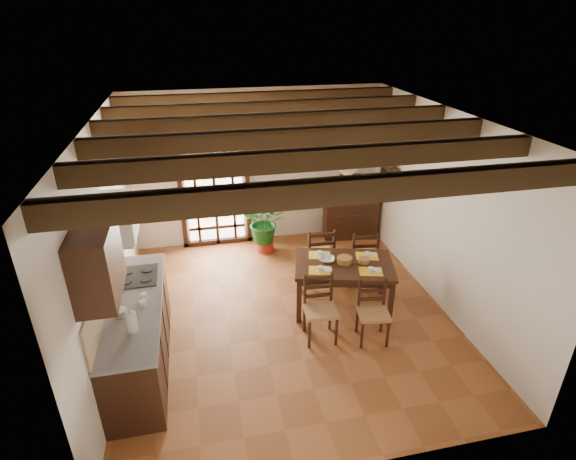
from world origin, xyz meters
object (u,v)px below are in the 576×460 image
object	(u,v)px
chair_near_left	(320,320)
crt_tv	(352,185)
sideboard	(350,215)
chair_near_right	(372,322)
chair_far_right	(361,266)
chair_far_left	(318,264)
dining_table	(344,269)
kitchen_counter	(138,332)
potted_plant	(265,222)
pendant_lamp	(347,170)

from	to	relation	value
chair_near_left	crt_tv	world-z (taller)	crt_tv
sideboard	crt_tv	xyz separation A→B (m)	(0.00, -0.01, 0.61)
chair_near_left	chair_near_right	bearing A→B (deg)	-11.47
chair_far_right	crt_tv	size ratio (longest dim) A/B	2.20
chair_near_left	chair_far_left	distance (m)	1.40
dining_table	chair_far_right	size ratio (longest dim) A/B	1.64
dining_table	chair_far_right	world-z (taller)	chair_far_right
kitchen_counter	dining_table	size ratio (longest dim) A/B	1.45
dining_table	chair_near_left	bearing A→B (deg)	-116.23
potted_plant	pendant_lamp	size ratio (longest dim) A/B	2.43
chair_near_right	chair_far_right	xyz separation A→B (m)	(0.36, 1.35, 0.03)
kitchen_counter	chair_near_right	xyz separation A→B (m)	(2.93, -0.16, -0.21)
chair_far_right	sideboard	world-z (taller)	chair_far_right
kitchen_counter	pendant_lamp	size ratio (longest dim) A/B	2.66
crt_tv	dining_table	bearing A→B (deg)	-106.01
potted_plant	dining_table	bearing A→B (deg)	-67.75
chair_near_left	dining_table	bearing A→B (deg)	52.34
dining_table	crt_tv	world-z (taller)	crt_tv
kitchen_counter	pendant_lamp	xyz separation A→B (m)	(2.78, 0.70, 1.60)
sideboard	chair_near_left	bearing A→B (deg)	-109.17
kitchen_counter	chair_far_right	xyz separation A→B (m)	(3.29, 1.19, -0.18)
chair_far_left	potted_plant	world-z (taller)	potted_plant
potted_plant	chair_far_right	bearing A→B (deg)	-46.21
crt_tv	potted_plant	bearing A→B (deg)	-165.30
dining_table	pendant_lamp	size ratio (longest dim) A/B	1.83
dining_table	chair_near_right	bearing A→B (deg)	-64.05
kitchen_counter	chair_near_right	bearing A→B (deg)	-3.17
chair_near_right	crt_tv	bearing A→B (deg)	84.99
chair_far_right	pendant_lamp	xyz separation A→B (m)	(-0.51, -0.49, 1.78)
kitchen_counter	chair_near_left	distance (m)	2.28
kitchen_counter	chair_near_right	size ratio (longest dim) A/B	2.65
kitchen_counter	dining_table	distance (m)	2.85
kitchen_counter	sideboard	distance (m)	4.64
kitchen_counter	chair_far_right	world-z (taller)	kitchen_counter
dining_table	chair_near_left	xyz separation A→B (m)	(-0.51, -0.59, -0.37)
chair_far_right	pendant_lamp	bearing A→B (deg)	51.81
dining_table	chair_far_right	distance (m)	0.86
crt_tv	kitchen_counter	bearing A→B (deg)	-136.54
kitchen_counter	crt_tv	xyz separation A→B (m)	(3.67, 2.82, 0.56)
chair_near_left	potted_plant	xyz separation A→B (m)	(-0.29, 2.55, 0.29)
chair_far_left	pendant_lamp	distance (m)	1.90
crt_tv	potted_plant	distance (m)	1.78
crt_tv	pendant_lamp	size ratio (longest dim) A/B	0.51
kitchen_counter	chair_near_left	world-z (taller)	kitchen_counter
kitchen_counter	chair_near_left	xyz separation A→B (m)	(2.27, 0.01, -0.19)
chair_far_right	chair_near_right	bearing A→B (deg)	83.18
chair_near_left	chair_far_left	xyz separation A→B (m)	(0.36, 1.35, 0.02)
chair_near_left	pendant_lamp	world-z (taller)	pendant_lamp
chair_far_left	potted_plant	distance (m)	1.38
dining_table	chair_far_left	bearing A→B (deg)	115.86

